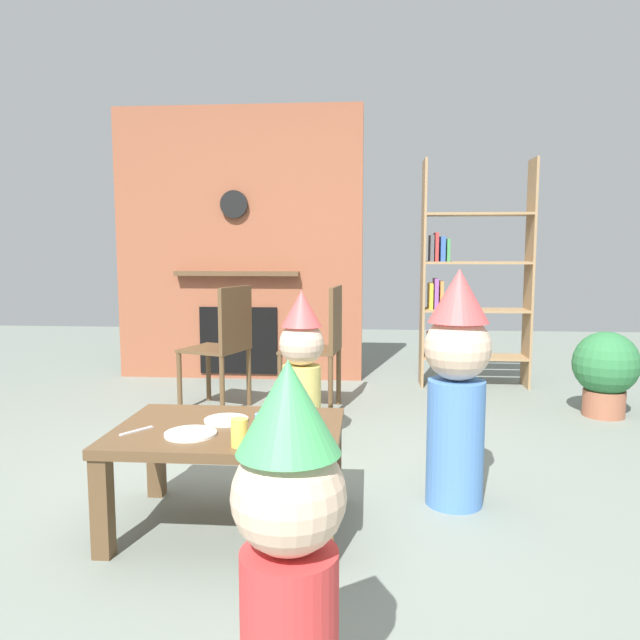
% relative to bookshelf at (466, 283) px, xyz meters
% --- Properties ---
extents(ground_plane, '(12.00, 12.00, 0.00)m').
position_rel_bookshelf_xyz_m(ground_plane, '(-1.22, -2.40, -0.88)').
color(ground_plane, gray).
extents(brick_fireplace_feature, '(2.20, 0.28, 2.40)m').
position_rel_bookshelf_xyz_m(brick_fireplace_feature, '(-1.97, 0.20, 0.31)').
color(brick_fireplace_feature, '#935138').
rests_on(brick_fireplace_feature, ground_plane).
extents(bookshelf, '(0.90, 0.28, 1.90)m').
position_rel_bookshelf_xyz_m(bookshelf, '(0.00, 0.00, 0.00)').
color(bookshelf, '#9E7A51').
rests_on(bookshelf, ground_plane).
extents(coffee_table, '(0.93, 0.67, 0.43)m').
position_rel_bookshelf_xyz_m(coffee_table, '(-1.39, -2.78, -0.52)').
color(coffee_table, brown).
rests_on(coffee_table, ground_plane).
extents(paper_cup_near_left, '(0.08, 0.08, 0.09)m').
position_rel_bookshelf_xyz_m(paper_cup_near_left, '(-1.09, -2.74, -0.41)').
color(paper_cup_near_left, silver).
rests_on(paper_cup_near_left, coffee_table).
extents(paper_cup_near_right, '(0.06, 0.06, 0.10)m').
position_rel_bookshelf_xyz_m(paper_cup_near_right, '(-1.22, -2.93, -0.40)').
color(paper_cup_near_right, '#669EE0').
rests_on(paper_cup_near_right, coffee_table).
extents(paper_cup_center, '(0.08, 0.08, 0.09)m').
position_rel_bookshelf_xyz_m(paper_cup_center, '(-1.05, -3.02, -0.40)').
color(paper_cup_center, '#F2CC4C').
rests_on(paper_cup_center, coffee_table).
extents(paper_cup_far_left, '(0.06, 0.06, 0.11)m').
position_rel_bookshelf_xyz_m(paper_cup_far_left, '(-1.29, -3.02, -0.40)').
color(paper_cup_far_left, '#F2CC4C').
rests_on(paper_cup_far_left, coffee_table).
extents(paper_plate_front, '(0.19, 0.19, 0.01)m').
position_rel_bookshelf_xyz_m(paper_plate_front, '(-1.42, -2.70, -0.44)').
color(paper_plate_front, white).
rests_on(paper_plate_front, coffee_table).
extents(paper_plate_rear, '(0.21, 0.21, 0.01)m').
position_rel_bookshelf_xyz_m(paper_plate_rear, '(-1.51, -2.90, -0.44)').
color(paper_plate_rear, white).
rests_on(paper_plate_rear, coffee_table).
extents(birthday_cake_slice, '(0.10, 0.10, 0.07)m').
position_rel_bookshelf_xyz_m(birthday_cake_slice, '(-1.20, -2.53, -0.41)').
color(birthday_cake_slice, '#EAC68C').
rests_on(birthday_cake_slice, coffee_table).
extents(table_fork, '(0.10, 0.13, 0.01)m').
position_rel_bookshelf_xyz_m(table_fork, '(-1.74, -2.88, -0.45)').
color(table_fork, silver).
rests_on(table_fork, coffee_table).
extents(child_with_cone_hat, '(0.26, 0.26, 0.93)m').
position_rel_bookshelf_xyz_m(child_with_cone_hat, '(-0.98, -3.92, -0.39)').
color(child_with_cone_hat, '#D13838').
rests_on(child_with_cone_hat, ground_plane).
extents(child_in_pink, '(0.30, 0.30, 1.08)m').
position_rel_bookshelf_xyz_m(child_in_pink, '(-0.42, -2.47, -0.31)').
color(child_in_pink, '#4C7FC6').
rests_on(child_in_pink, ground_plane).
extents(child_by_the_chairs, '(0.26, 0.26, 0.93)m').
position_rel_bookshelf_xyz_m(child_by_the_chairs, '(-1.20, -1.77, -0.39)').
color(child_by_the_chairs, '#E0CC66').
rests_on(child_by_the_chairs, ground_plane).
extents(dining_chair_left, '(0.51, 0.51, 0.90)m').
position_rel_bookshelf_xyz_m(dining_chair_left, '(-1.84, -0.95, -0.37)').
color(dining_chair_left, brown).
rests_on(dining_chair_left, ground_plane).
extents(dining_chair_middle, '(0.44, 0.44, 0.90)m').
position_rel_bookshelf_xyz_m(dining_chair_middle, '(-1.14, -0.90, -0.37)').
color(dining_chair_middle, brown).
rests_on(dining_chair_middle, ground_plane).
extents(potted_plant_tall, '(0.45, 0.45, 0.60)m').
position_rel_bookshelf_xyz_m(potted_plant_tall, '(0.83, -0.89, -0.55)').
color(potted_plant_tall, '#9E5B42').
rests_on(potted_plant_tall, ground_plane).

